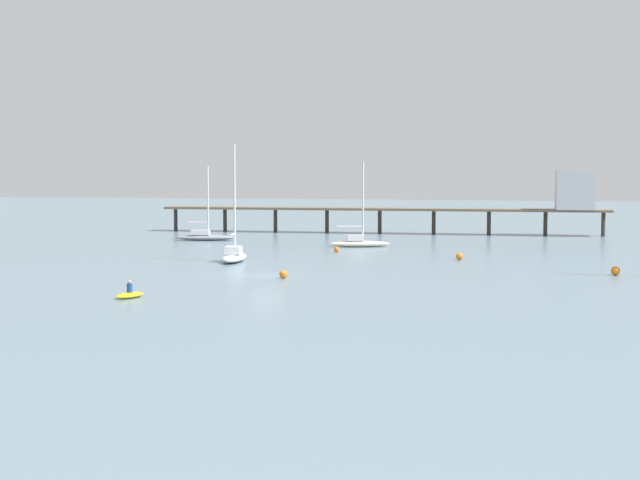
{
  "coord_description": "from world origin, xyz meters",
  "views": [
    {
      "loc": [
        20.84,
        -68.1,
        7.98
      ],
      "look_at": [
        0.0,
        17.83,
        1.5
      ],
      "focal_mm": 51.97,
      "sensor_mm": 36.0,
      "label": 1
    }
  ],
  "objects_px": {
    "sailboat_cream": "(359,241)",
    "mooring_buoy_far": "(337,249)",
    "sailboat_gray": "(205,235)",
    "mooring_buoy_outer": "(283,274)",
    "mooring_buoy_mid": "(460,256)",
    "sailboat_white": "(234,254)",
    "mooring_buoy_inner": "(615,271)",
    "pier": "(491,199)",
    "dinghy_yellow": "(130,294)"
  },
  "relations": [
    {
      "from": "sailboat_white",
      "to": "mooring_buoy_mid",
      "type": "height_order",
      "value": "sailboat_white"
    },
    {
      "from": "sailboat_cream",
      "to": "mooring_buoy_inner",
      "type": "distance_m",
      "value": 33.15
    },
    {
      "from": "mooring_buoy_far",
      "to": "mooring_buoy_inner",
      "type": "xyz_separation_m",
      "value": [
        25.56,
        -15.15,
        0.08
      ]
    },
    {
      "from": "sailboat_gray",
      "to": "mooring_buoy_outer",
      "type": "xyz_separation_m",
      "value": [
        19.65,
        -35.26,
        -0.27
      ]
    },
    {
      "from": "mooring_buoy_far",
      "to": "mooring_buoy_mid",
      "type": "bearing_deg",
      "value": -22.82
    },
    {
      "from": "sailboat_white",
      "to": "mooring_buoy_far",
      "type": "relative_size",
      "value": 19.08
    },
    {
      "from": "mooring_buoy_outer",
      "to": "mooring_buoy_inner",
      "type": "height_order",
      "value": "mooring_buoy_inner"
    },
    {
      "from": "sailboat_cream",
      "to": "sailboat_gray",
      "type": "xyz_separation_m",
      "value": [
        -19.5,
        5.06,
        -0.04
      ]
    },
    {
      "from": "pier",
      "to": "mooring_buoy_far",
      "type": "relative_size",
      "value": 105.95
    },
    {
      "from": "mooring_buoy_mid",
      "to": "dinghy_yellow",
      "type": "bearing_deg",
      "value": -120.63
    },
    {
      "from": "dinghy_yellow",
      "to": "mooring_buoy_outer",
      "type": "bearing_deg",
      "value": 62.96
    },
    {
      "from": "sailboat_gray",
      "to": "sailboat_cream",
      "type": "bearing_deg",
      "value": -14.55
    },
    {
      "from": "mooring_buoy_mid",
      "to": "mooring_buoy_far",
      "type": "xyz_separation_m",
      "value": [
        -12.68,
        5.34,
        -0.05
      ]
    },
    {
      "from": "dinghy_yellow",
      "to": "mooring_buoy_outer",
      "type": "relative_size",
      "value": 4.08
    },
    {
      "from": "dinghy_yellow",
      "to": "mooring_buoy_far",
      "type": "bearing_deg",
      "value": 81.37
    },
    {
      "from": "mooring_buoy_outer",
      "to": "pier",
      "type": "bearing_deg",
      "value": 76.77
    },
    {
      "from": "mooring_buoy_mid",
      "to": "mooring_buoy_outer",
      "type": "bearing_deg",
      "value": -123.06
    },
    {
      "from": "sailboat_cream",
      "to": "mooring_buoy_inner",
      "type": "xyz_separation_m",
      "value": [
        24.65,
        -22.16,
        -0.27
      ]
    },
    {
      "from": "mooring_buoy_inner",
      "to": "mooring_buoy_outer",
      "type": "bearing_deg",
      "value": -161.84
    },
    {
      "from": "pier",
      "to": "mooring_buoy_outer",
      "type": "xyz_separation_m",
      "value": [
        -12.42,
        -52.85,
        -4.31
      ]
    },
    {
      "from": "sailboat_white",
      "to": "mooring_buoy_inner",
      "type": "xyz_separation_m",
      "value": [
        32.39,
        -3.61,
        -0.3
      ]
    },
    {
      "from": "pier",
      "to": "mooring_buoy_mid",
      "type": "bearing_deg",
      "value": -91.32
    },
    {
      "from": "sailboat_white",
      "to": "pier",
      "type": "bearing_deg",
      "value": 63.76
    },
    {
      "from": "mooring_buoy_far",
      "to": "mooring_buoy_inner",
      "type": "height_order",
      "value": "mooring_buoy_inner"
    },
    {
      "from": "pier",
      "to": "sailboat_white",
      "type": "bearing_deg",
      "value": -116.24
    },
    {
      "from": "sailboat_cream",
      "to": "mooring_buoy_mid",
      "type": "distance_m",
      "value": 17.06
    },
    {
      "from": "sailboat_cream",
      "to": "pier",
      "type": "bearing_deg",
      "value": 60.96
    },
    {
      "from": "sailboat_cream",
      "to": "dinghy_yellow",
      "type": "distance_m",
      "value": 43.46
    },
    {
      "from": "mooring_buoy_far",
      "to": "mooring_buoy_inner",
      "type": "bearing_deg",
      "value": -30.65
    },
    {
      "from": "mooring_buoy_mid",
      "to": "sailboat_cream",
      "type": "bearing_deg",
      "value": 133.61
    },
    {
      "from": "pier",
      "to": "mooring_buoy_far",
      "type": "xyz_separation_m",
      "value": [
        -13.49,
        -29.67,
        -4.35
      ]
    },
    {
      "from": "sailboat_cream",
      "to": "dinghy_yellow",
      "type": "xyz_separation_m",
      "value": [
        -6.37,
        -42.99,
        -0.4
      ]
    },
    {
      "from": "mooring_buoy_mid",
      "to": "mooring_buoy_inner",
      "type": "relative_size",
      "value": 0.91
    },
    {
      "from": "sailboat_white",
      "to": "mooring_buoy_far",
      "type": "bearing_deg",
      "value": 59.39
    },
    {
      "from": "mooring_buoy_mid",
      "to": "mooring_buoy_far",
      "type": "relative_size",
      "value": 1.17
    },
    {
      "from": "sailboat_white",
      "to": "mooring_buoy_outer",
      "type": "distance_m",
      "value": 14.07
    },
    {
      "from": "sailboat_cream",
      "to": "mooring_buoy_far",
      "type": "xyz_separation_m",
      "value": [
        -0.91,
        -7.02,
        -0.35
      ]
    },
    {
      "from": "mooring_buoy_inner",
      "to": "pier",
      "type": "bearing_deg",
      "value": 105.08
    },
    {
      "from": "pier",
      "to": "dinghy_yellow",
      "type": "bearing_deg",
      "value": -106.1
    },
    {
      "from": "dinghy_yellow",
      "to": "mooring_buoy_far",
      "type": "distance_m",
      "value": 36.39
    },
    {
      "from": "sailboat_cream",
      "to": "dinghy_yellow",
      "type": "height_order",
      "value": "sailboat_cream"
    },
    {
      "from": "mooring_buoy_outer",
      "to": "mooring_buoy_far",
      "type": "xyz_separation_m",
      "value": [
        -1.07,
        23.18,
        -0.03
      ]
    },
    {
      "from": "sailboat_white",
      "to": "dinghy_yellow",
      "type": "relative_size",
      "value": 4.17
    },
    {
      "from": "pier",
      "to": "sailboat_cream",
      "type": "height_order",
      "value": "sailboat_cream"
    },
    {
      "from": "sailboat_gray",
      "to": "sailboat_white",
      "type": "distance_m",
      "value": 26.38
    },
    {
      "from": "sailboat_gray",
      "to": "mooring_buoy_mid",
      "type": "height_order",
      "value": "sailboat_gray"
    },
    {
      "from": "sailboat_gray",
      "to": "mooring_buoy_inner",
      "type": "height_order",
      "value": "sailboat_gray"
    },
    {
      "from": "sailboat_white",
      "to": "mooring_buoy_far",
      "type": "xyz_separation_m",
      "value": [
        6.83,
        11.54,
        -0.37
      ]
    },
    {
      "from": "sailboat_cream",
      "to": "mooring_buoy_far",
      "type": "height_order",
      "value": "sailboat_cream"
    },
    {
      "from": "sailboat_cream",
      "to": "mooring_buoy_far",
      "type": "relative_size",
      "value": 16.58
    }
  ]
}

